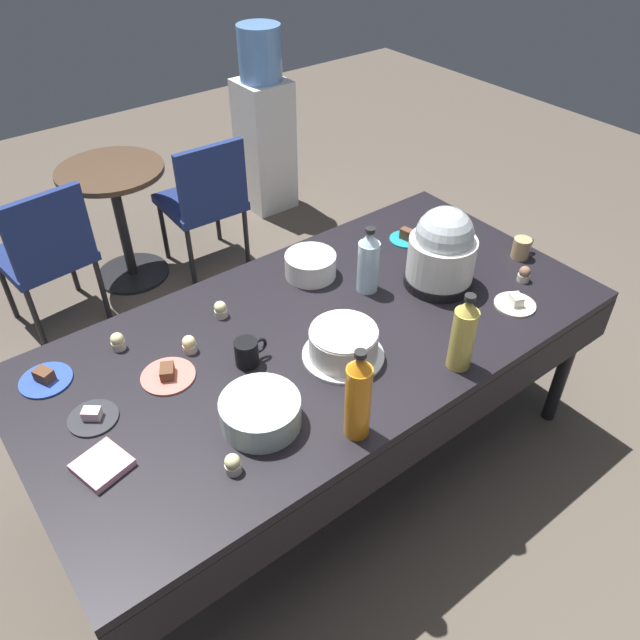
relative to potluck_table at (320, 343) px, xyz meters
name	(u,v)px	position (x,y,z in m)	size (l,w,h in m)	color
ground	(320,458)	(0.00, 0.00, -0.69)	(9.00, 9.00, 0.00)	brown
potluck_table	(320,343)	(0.00, 0.00, 0.00)	(2.20, 1.10, 0.75)	black
frosted_layer_cake	(343,344)	(-0.02, -0.17, 0.12)	(0.29, 0.29, 0.12)	silver
slow_cooker	(442,251)	(0.57, -0.06, 0.22)	(0.28, 0.28, 0.34)	black
glass_salad_bowl	(260,412)	(-0.43, -0.25, 0.11)	(0.26, 0.26, 0.10)	#B2C6BC
ceramic_snack_bowl	(311,265)	(0.19, 0.31, 0.11)	(0.21, 0.21, 0.10)	silver
dessert_plate_cream	(515,303)	(0.70, -0.35, 0.07)	(0.16, 0.16, 0.05)	beige
dessert_plate_teal	(406,238)	(0.70, 0.27, 0.08)	(0.15, 0.15, 0.06)	teal
dessert_plate_charcoal	(93,417)	(-0.84, 0.09, 0.07)	(0.16, 0.16, 0.04)	#2D2D33
dessert_plate_coral	(168,375)	(-0.56, 0.12, 0.07)	(0.19, 0.19, 0.05)	#E07266
dessert_plate_cobalt	(45,379)	(-0.90, 0.36, 0.07)	(0.18, 0.18, 0.05)	#2D4CB2
cupcake_cocoa	(220,310)	(-0.25, 0.30, 0.09)	(0.05, 0.05, 0.07)	beige
cupcake_rose	(189,344)	(-0.44, 0.19, 0.09)	(0.05, 0.05, 0.07)	beige
cupcake_vanilla	(118,341)	(-0.64, 0.36, 0.09)	(0.05, 0.05, 0.07)	beige
cupcake_berry	(524,274)	(0.86, -0.26, 0.09)	(0.05, 0.05, 0.07)	beige
cupcake_mint	(233,464)	(-0.59, -0.35, 0.09)	(0.05, 0.05, 0.07)	beige
soda_bottle_water	(368,262)	(0.31, 0.09, 0.19)	(0.09, 0.09, 0.28)	silver
soda_bottle_orange_juice	(358,396)	(-0.21, -0.46, 0.22)	(0.08, 0.08, 0.34)	orange
soda_bottle_ginger_ale	(463,334)	(0.27, -0.44, 0.20)	(0.08, 0.08, 0.30)	gold
coffee_mug_tan	(522,248)	(1.00, -0.14, 0.11)	(0.12, 0.08, 0.09)	tan
coffee_mug_black	(247,352)	(-0.31, 0.01, 0.11)	(0.13, 0.08, 0.10)	black
paper_napkin_stack	(102,465)	(-0.89, -0.11, 0.07)	(0.14, 0.14, 0.02)	pink
maroon_chair_left	(46,250)	(-0.54, 1.63, -0.20)	(0.48, 0.48, 0.85)	navy
maroon_chair_right	(205,197)	(0.40, 1.63, -0.20)	(0.45, 0.45, 0.85)	navy
round_cafe_table	(117,204)	(-0.05, 1.85, -0.19)	(0.60, 0.60, 0.72)	#473323
water_cooler	(264,127)	(1.14, 2.10, -0.10)	(0.32, 0.32, 1.24)	silver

